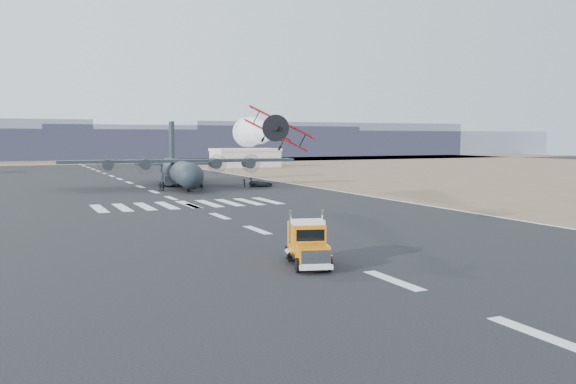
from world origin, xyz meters
TOP-DOWN VIEW (x-y plane):
  - ground at (0.00, 0.00)m, footprint 500.00×500.00m
  - scrub_far at (0.00, 230.00)m, footprint 500.00×80.00m
  - runway_markings at (0.00, 60.00)m, footprint 60.00×260.00m
  - ridge_seg_d at (0.00, 260.00)m, footprint 150.00×50.00m
  - ridge_seg_e at (65.00, 260.00)m, footprint 150.00×50.00m
  - ridge_seg_f at (130.00, 260.00)m, footprint 150.00×50.00m
  - ridge_seg_g at (195.00, 260.00)m, footprint 150.00×50.00m
  - hangar_right at (46.00, 150.00)m, footprint 20.50×12.50m
  - semi_truck at (-2.89, 6.78)m, footprint 4.08×7.56m
  - aerobatic_biplane at (-0.01, 18.47)m, footprint 6.04×6.20m
  - smoke_trail at (6.10, 41.15)m, footprint 9.17×27.36m
  - transport_aircraft at (7.22, 82.91)m, footprint 44.02×36.12m
  - support_vehicle at (20.88, 74.59)m, footprint 4.79×2.92m
  - crew_a at (8.66, 72.47)m, footprint 0.80×0.85m
  - crew_b at (18.80, 74.56)m, footprint 1.00×0.89m
  - crew_c at (17.47, 74.55)m, footprint 1.04×1.07m
  - crew_d at (1.30, 73.11)m, footprint 1.06×0.87m
  - crew_e at (9.82, 77.14)m, footprint 0.97×1.01m
  - crew_f at (1.82, 72.94)m, footprint 1.31×1.52m
  - crew_g at (9.63, 76.09)m, footprint 0.53×0.63m
  - crew_h at (5.51, 78.37)m, footprint 0.70×0.99m

SIDE VIEW (x-z plane):
  - ground at x=0.00m, z-range 0.00..0.00m
  - scrub_far at x=0.00m, z-range 0.00..0.00m
  - runway_markings at x=0.00m, z-range 0.00..0.01m
  - support_vehicle at x=20.88m, z-range 0.00..1.24m
  - crew_c at x=17.47m, z-range 0.00..1.58m
  - crew_d at x=1.30m, z-range 0.00..1.61m
  - crew_g at x=9.63m, z-range 0.00..1.63m
  - crew_f at x=1.82m, z-range 0.00..1.65m
  - crew_b at x=18.80m, z-range 0.00..1.76m
  - crew_e at x=9.82m, z-range 0.00..1.79m
  - crew_a at x=8.66m, z-range 0.00..1.85m
  - crew_h at x=5.51m, z-range 0.00..1.88m
  - semi_truck at x=-2.89m, z-range -0.03..3.29m
  - hangar_right at x=46.00m, z-range 0.06..5.96m
  - transport_aircraft at x=7.22m, z-range -3.08..9.62m
  - ridge_seg_d at x=0.00m, z-range 0.00..13.00m
  - ridge_seg_g at x=195.00m, z-range 0.00..13.00m
  - ridge_seg_e at x=65.00m, z-range 0.00..15.00m
  - ridge_seg_f at x=130.00m, z-range 0.00..17.00m
  - aerobatic_biplane at x=-0.01m, z-range 7.63..12.02m
  - smoke_trail at x=6.10m, z-range 7.92..12.10m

